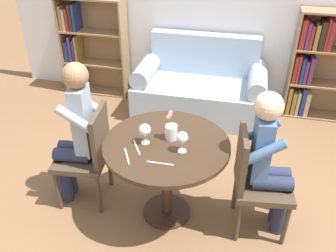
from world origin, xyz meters
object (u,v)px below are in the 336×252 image
Objects in this scene: wine_glass_left at (145,130)px; chair_right at (255,178)px; bookshelf_right at (318,66)px; person_right at (270,162)px; couch at (200,89)px; wine_glass_right at (182,138)px; flower_vase at (171,130)px; person_left at (75,133)px; bookshelf_left at (88,47)px; chair_left at (89,152)px.

chair_right is at bearing 4.59° from wine_glass_left.
person_right is (-0.57, -2.00, 0.01)m from bookshelf_right.
couch reaches higher than wine_glass_right.
flower_vase is at bearing 79.82° from chair_right.
person_left is 1.54m from person_right.
wine_glass_right is at bearing 93.66° from chair_right.
wine_glass_right is (-0.55, -0.11, 0.36)m from chair_right.
flower_vase is (-1.32, -1.98, 0.17)m from bookshelf_right.
person_left is 0.64m from wine_glass_left.
couch is 1.79m from flower_vase.
chair_right is 0.66m from wine_glass_right.
person_right is 7.51× the size of wine_glass_left.
flower_vase reaches higher than wine_glass_left.
bookshelf_left is 5.36× the size of flower_vase.
chair_right is (-0.65, -2.02, -0.15)m from bookshelf_right.
flower_vase is at bearing 85.40° from chair_left.
bookshelf_right reaches higher than couch.
flower_vase is (1.58, -1.99, 0.19)m from bookshelf_left.
person_right is at bearing 84.63° from person_left.
chair_left is 3.76× the size of flower_vase.
person_left is (0.79, -2.02, 0.06)m from bookshelf_left.
person_right is (1.54, 0.02, -0.03)m from person_left.
bookshelf_left and bookshelf_right have the same top height.
chair_right is 0.69× the size of person_left.
couch is 1.20× the size of person_left.
chair_right is at bearing -2.81° from flower_vase.
chair_left is (-2.02, -2.00, -0.15)m from bookshelf_right.
person_left is at bearing -136.17° from bookshelf_right.
person_right is at bearing 84.05° from chair_left.
chair_left is 0.64m from wine_glass_left.
bookshelf_left is at bearing 170.15° from couch.
couch is 1.95m from person_left.
bookshelf_left is 2.55m from flower_vase.
person_right is (1.45, 0.01, 0.16)m from chair_left.
wine_glass_right is at bearing -7.75° from wine_glass_left.
person_left reaches higher than wine_glass_left.
chair_left reaches higher than wine_glass_right.
wine_glass_left is (0.61, -0.06, 0.16)m from person_left.
person_right is 0.77m from flower_vase.
person_right is 5.10× the size of flower_vase.
person_right is at bearing -40.65° from bookshelf_left.
chair_left is (0.88, -2.01, -0.13)m from bookshelf_left.
chair_left is at bearing -111.41° from couch.
wine_glass_left is 0.68× the size of flower_vase.
chair_right reaches higher than wine_glass_right.
bookshelf_left reaches higher than chair_left.
bookshelf_right is at bearing 56.43° from flower_vase.
chair_left is at bearing -178.41° from flower_vase.
wine_glass_left is at bearing 87.23° from chair_right.
wine_glass_right is at bearing 77.23° from person_left.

